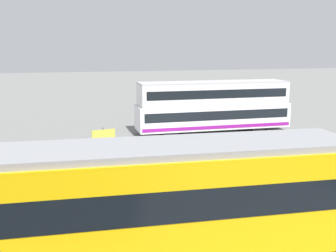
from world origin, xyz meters
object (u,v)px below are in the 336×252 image
tram_yellow (108,203)px  pedestrian_near_railing (113,157)px  double_decker_bus (213,106)px  pedestrian_crossing (253,164)px  info_sign (104,143)px

tram_yellow → pedestrian_near_railing: bearing=-98.1°
double_decker_bus → pedestrian_near_railing: size_ratio=6.24×
double_decker_bus → pedestrian_crossing: 11.49m
double_decker_bus → pedestrian_near_railing: (8.45, 8.82, -0.86)m
double_decker_bus → info_sign: bearing=44.6°
double_decker_bus → info_sign: double_decker_bus is taller
tram_yellow → pedestrian_near_railing: 7.48m
pedestrian_crossing → double_decker_bus: bearing=-102.3°
double_decker_bus → pedestrian_crossing: bearing=77.7°
double_decker_bus → info_sign: 12.45m
pedestrian_near_railing → pedestrian_crossing: size_ratio=1.08×
info_sign → pedestrian_crossing: bearing=159.2°
double_decker_bus → pedestrian_near_railing: bearing=46.2°
tram_yellow → pedestrian_crossing: 8.70m
pedestrian_near_railing → double_decker_bus: bearing=-133.8°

